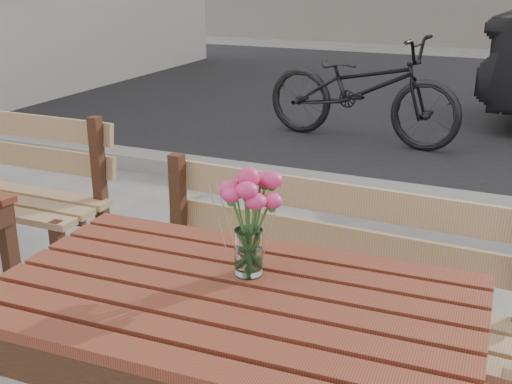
% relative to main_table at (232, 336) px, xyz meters
% --- Properties ---
extents(street, '(30.00, 8.12, 0.12)m').
position_rel_main_table_xyz_m(street, '(0.13, 5.03, -0.63)').
color(street, black).
rests_on(street, ground).
extents(main_table, '(1.31, 0.80, 0.79)m').
position_rel_main_table_xyz_m(main_table, '(0.00, 0.00, 0.00)').
color(main_table, '#5E2418').
rests_on(main_table, ground).
extents(main_bench, '(1.48, 0.49, 0.91)m').
position_rel_main_table_xyz_m(main_bench, '(0.04, 0.67, -0.11)').
color(main_bench, '#96754D').
rests_on(main_bench, ground).
extents(main_vase, '(0.17, 0.17, 0.31)m').
position_rel_main_table_xyz_m(main_vase, '(-0.00, 0.12, 0.32)').
color(main_vase, white).
rests_on(main_vase, main_table).
extents(bicycle, '(1.99, 0.94, 1.01)m').
position_rel_main_table_xyz_m(bicycle, '(-0.85, 4.53, -0.16)').
color(bicycle, black).
rests_on(bicycle, ground).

